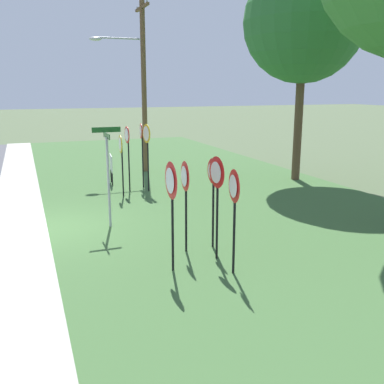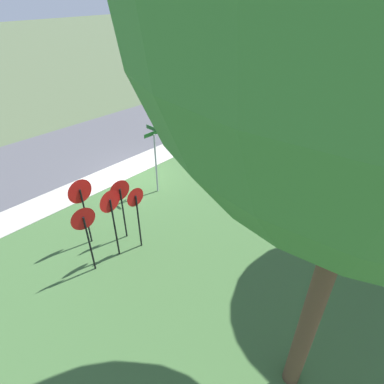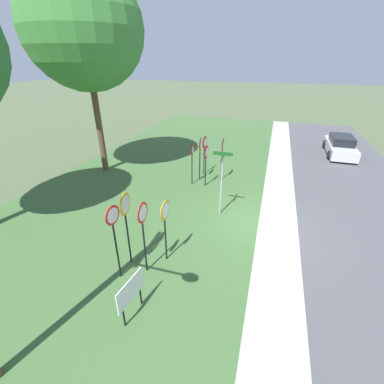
# 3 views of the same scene
# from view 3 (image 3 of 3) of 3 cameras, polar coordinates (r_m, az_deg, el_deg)

# --- Properties ---
(ground_plane) EXTENTS (160.00, 160.00, 0.00)m
(ground_plane) POSITION_cam_3_polar(r_m,az_deg,el_deg) (11.73, 14.18, -6.93)
(ground_plane) COLOR #4C5B3D
(sidewalk_strip) EXTENTS (44.00, 1.60, 0.06)m
(sidewalk_strip) POSITION_cam_3_polar(r_m,az_deg,el_deg) (11.74, 18.10, -7.31)
(sidewalk_strip) COLOR #ADAA9E
(sidewalk_strip) RESTS_ON ground_plane
(grass_median) EXTENTS (44.00, 12.00, 0.04)m
(grass_median) POSITION_cam_3_polar(r_m,az_deg,el_deg) (13.19, -12.62, -2.61)
(grass_median) COLOR #3D6033
(grass_median) RESTS_ON ground_plane
(stop_sign_near_left) EXTENTS (0.65, 0.10, 2.58)m
(stop_sign_near_left) POSITION_cam_3_polar(r_m,az_deg,el_deg) (8.17, -10.53, -6.81)
(stop_sign_near_left) COLOR black
(stop_sign_near_left) RESTS_ON grass_median
(stop_sign_near_right) EXTENTS (0.60, 0.11, 2.63)m
(stop_sign_near_right) POSITION_cam_3_polar(r_m,az_deg,el_deg) (8.13, -16.52, -7.65)
(stop_sign_near_right) COLOR black
(stop_sign_near_right) RESTS_ON grass_median
(stop_sign_far_left) EXTENTS (0.67, 0.11, 2.33)m
(stop_sign_far_left) POSITION_cam_3_polar(r_m,az_deg,el_deg) (8.65, -5.80, -5.77)
(stop_sign_far_left) COLOR black
(stop_sign_far_left) RESTS_ON grass_median
(stop_sign_far_center) EXTENTS (0.73, 0.12, 2.66)m
(stop_sign_far_center) POSITION_cam_3_polar(r_m,az_deg,el_deg) (8.61, -14.14, -4.63)
(stop_sign_far_center) COLOR black
(stop_sign_far_center) RESTS_ON grass_median
(yield_sign_near_left) EXTENTS (0.74, 0.11, 2.31)m
(yield_sign_near_left) POSITION_cam_3_polar(r_m,az_deg,el_deg) (14.12, 3.15, 7.74)
(yield_sign_near_left) COLOR black
(yield_sign_near_left) RESTS_ON grass_median
(yield_sign_near_right) EXTENTS (0.64, 0.10, 2.32)m
(yield_sign_near_right) POSITION_cam_3_polar(r_m,az_deg,el_deg) (14.26, 0.12, 7.95)
(yield_sign_near_right) COLOR black
(yield_sign_near_right) RESTS_ON grass_median
(yield_sign_far_left) EXTENTS (0.73, 0.13, 2.35)m
(yield_sign_far_left) POSITION_cam_3_polar(r_m,az_deg,el_deg) (15.73, 2.79, 9.89)
(yield_sign_far_left) COLOR black
(yield_sign_far_left) RESTS_ON grass_median
(yield_sign_far_right) EXTENTS (0.74, 0.11, 2.49)m
(yield_sign_far_right) POSITION_cam_3_polar(r_m,az_deg,el_deg) (14.85, 1.87, 9.33)
(yield_sign_far_right) COLOR black
(yield_sign_far_right) RESTS_ON grass_median
(yield_sign_center) EXTENTS (0.83, 0.10, 2.49)m
(yield_sign_center) POSITION_cam_3_polar(r_m,az_deg,el_deg) (14.87, 6.74, 9.20)
(yield_sign_center) COLOR black
(yield_sign_center) RESTS_ON grass_median
(street_name_post) EXTENTS (0.96, 0.82, 2.94)m
(street_name_post) POSITION_cam_3_polar(r_m,az_deg,el_deg) (11.35, 6.41, 2.91)
(street_name_post) COLOR #9EA0A8
(street_name_post) RESTS_ON grass_median
(notice_board) EXTENTS (1.10, 0.16, 1.25)m
(notice_board) POSITION_cam_3_polar(r_m,az_deg,el_deg) (7.58, -13.15, -20.39)
(notice_board) COLOR black
(notice_board) RESTS_ON grass_median
(oak_tree_right) EXTENTS (6.15, 6.15, 10.81)m
(oak_tree_right) POSITION_cam_3_polar(r_m,az_deg,el_deg) (16.73, -22.42, 29.91)
(oak_tree_right) COLOR brown
(oak_tree_right) RESTS_ON grass_median
(parked_sedan_distant) EXTENTS (4.59, 1.95, 1.39)m
(parked_sedan_distant) POSITION_cam_3_polar(r_m,az_deg,el_deg) (22.56, 29.48, 8.67)
(parked_sedan_distant) COLOR silver
(parked_sedan_distant) RESTS_ON road_asphalt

